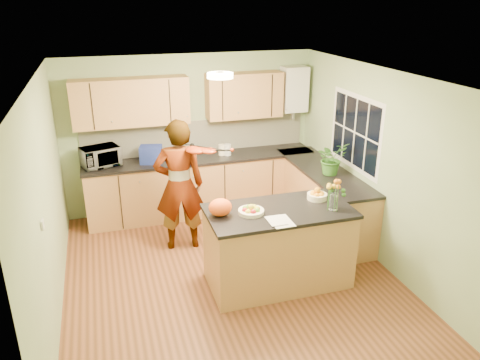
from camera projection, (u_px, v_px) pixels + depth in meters
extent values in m
plane|color=#563018|center=(229.00, 275.00, 5.95)|extent=(4.50, 4.50, 0.00)
cube|color=white|center=(227.00, 76.00, 5.03)|extent=(4.00, 4.50, 0.02)
cube|color=gray|center=(190.00, 134.00, 7.49)|extent=(4.00, 0.02, 2.50)
cube|color=gray|center=(310.00, 291.00, 3.49)|extent=(4.00, 0.02, 2.50)
cube|color=gray|center=(46.00, 204.00, 4.94)|extent=(0.02, 4.50, 2.50)
cube|color=gray|center=(377.00, 167.00, 6.03)|extent=(0.02, 4.50, 2.50)
cube|color=#AD7845|center=(202.00, 186.00, 7.54)|extent=(3.60, 0.60, 0.90)
cube|color=black|center=(201.00, 158.00, 7.36)|extent=(3.64, 0.62, 0.04)
cube|color=#AD7845|center=(323.00, 200.00, 7.00)|extent=(0.60, 2.20, 0.90)
cube|color=black|center=(324.00, 171.00, 6.82)|extent=(0.62, 2.24, 0.04)
cube|color=silver|center=(197.00, 136.00, 7.52)|extent=(3.60, 0.02, 0.52)
cube|color=#AD7845|center=(131.00, 102.00, 6.87)|extent=(1.70, 0.34, 0.70)
cube|color=#AD7845|center=(244.00, 95.00, 7.35)|extent=(1.20, 0.34, 0.70)
cube|color=silver|center=(294.00, 89.00, 7.57)|extent=(0.40, 0.30, 0.72)
cylinder|color=#B8B9BD|center=(293.00, 113.00, 7.72)|extent=(0.06, 0.06, 0.20)
cube|color=silver|center=(355.00, 132.00, 6.45)|extent=(0.01, 1.30, 1.05)
cube|color=black|center=(355.00, 132.00, 6.45)|extent=(0.01, 1.18, 0.92)
cube|color=silver|center=(42.00, 224.00, 4.40)|extent=(0.02, 0.09, 0.09)
cylinder|color=#FFEABF|center=(220.00, 76.00, 5.31)|extent=(0.30, 0.30, 0.06)
cylinder|color=silver|center=(220.00, 73.00, 5.30)|extent=(0.10, 0.10, 0.02)
cube|color=#AD7845|center=(278.00, 248.00, 5.64)|extent=(1.67, 0.83, 0.94)
cube|color=black|center=(279.00, 211.00, 5.46)|extent=(1.71, 0.88, 0.04)
cylinder|color=#F4E6C3|center=(251.00, 212.00, 5.35)|extent=(0.30, 0.30, 0.04)
cylinder|color=#F4E6C3|center=(317.00, 196.00, 5.72)|extent=(0.24, 0.24, 0.07)
cylinder|color=silver|center=(334.00, 202.00, 5.42)|extent=(0.10, 0.10, 0.20)
ellipsoid|color=#FC5314|center=(220.00, 207.00, 5.27)|extent=(0.33, 0.30, 0.20)
cube|color=silver|center=(281.00, 221.00, 5.16)|extent=(0.23, 0.31, 0.01)
imported|color=tan|center=(179.00, 186.00, 6.31)|extent=(0.71, 0.50, 1.84)
imported|color=silver|center=(100.00, 157.00, 6.93)|extent=(0.62, 0.51, 0.29)
cube|color=navy|center=(151.00, 154.00, 7.07)|extent=(0.37, 0.31, 0.26)
cylinder|color=#B8B9BD|center=(192.00, 151.00, 7.32)|extent=(0.14, 0.14, 0.20)
sphere|color=black|center=(192.00, 143.00, 7.27)|extent=(0.07, 0.07, 0.07)
cylinder|color=#F4E6C3|center=(222.00, 150.00, 7.43)|extent=(0.13, 0.13, 0.17)
cylinder|color=silver|center=(228.00, 150.00, 7.42)|extent=(0.13, 0.13, 0.18)
imported|color=#356D24|center=(331.00, 158.00, 6.58)|extent=(0.49, 0.44, 0.47)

